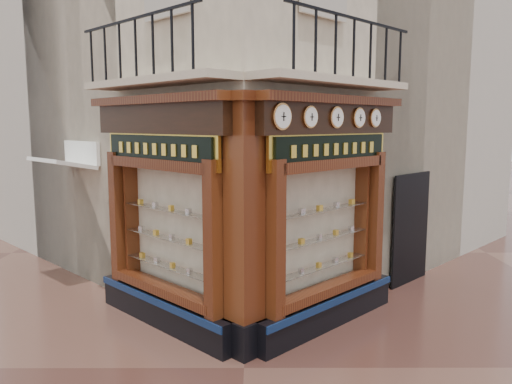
{
  "coord_description": "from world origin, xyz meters",
  "views": [
    {
      "loc": [
        0.16,
        -6.82,
        3.51
      ],
      "look_at": [
        0.18,
        2.0,
        2.31
      ],
      "focal_mm": 35.0,
      "sensor_mm": 36.0,
      "label": 1
    }
  ],
  "objects_px": {
    "clock_b": "(310,117)",
    "clock_c": "(337,117)",
    "clock_e": "(375,118)",
    "signboard_left": "(158,149)",
    "signboard_right": "(333,149)",
    "clock_a": "(282,117)",
    "awning": "(68,286)",
    "corner_pilaster": "(244,229)",
    "clock_d": "(359,118)"
  },
  "relations": [
    {
      "from": "clock_b",
      "to": "clock_c",
      "type": "relative_size",
      "value": 0.97
    },
    {
      "from": "clock_c",
      "to": "clock_e",
      "type": "distance_m",
      "value": 1.17
    },
    {
      "from": "clock_e",
      "to": "signboard_left",
      "type": "xyz_separation_m",
      "value": [
        -3.78,
        -0.7,
        -0.52
      ]
    },
    {
      "from": "clock_e",
      "to": "signboard_left",
      "type": "bearing_deg",
      "value": 145.5
    },
    {
      "from": "signboard_right",
      "to": "clock_c",
      "type": "bearing_deg",
      "value": -121.46
    },
    {
      "from": "clock_a",
      "to": "awning",
      "type": "bearing_deg",
      "value": 98.8
    },
    {
      "from": "corner_pilaster",
      "to": "clock_e",
      "type": "height_order",
      "value": "corner_pilaster"
    },
    {
      "from": "clock_b",
      "to": "clock_e",
      "type": "xyz_separation_m",
      "value": [
        1.31,
        1.31,
        0.0
      ]
    },
    {
      "from": "clock_b",
      "to": "signboard_right",
      "type": "distance_m",
      "value": 0.92
    },
    {
      "from": "corner_pilaster",
      "to": "clock_b",
      "type": "xyz_separation_m",
      "value": [
        1.01,
        0.4,
        1.67
      ]
    },
    {
      "from": "clock_b",
      "to": "signboard_right",
      "type": "bearing_deg",
      "value": 8.36
    },
    {
      "from": "signboard_right",
      "to": "awning",
      "type": "bearing_deg",
      "value": 112.71
    },
    {
      "from": "clock_b",
      "to": "clock_d",
      "type": "xyz_separation_m",
      "value": [
        0.94,
        0.94,
        0.0
      ]
    },
    {
      "from": "clock_b",
      "to": "clock_d",
      "type": "bearing_deg",
      "value": -0.0
    },
    {
      "from": "clock_d",
      "to": "clock_e",
      "type": "relative_size",
      "value": 1.04
    },
    {
      "from": "corner_pilaster",
      "to": "clock_a",
      "type": "bearing_deg",
      "value": -50.74
    },
    {
      "from": "clock_b",
      "to": "signboard_left",
      "type": "relative_size",
      "value": 0.15
    },
    {
      "from": "clock_b",
      "to": "signboard_left",
      "type": "bearing_deg",
      "value": 121.12
    },
    {
      "from": "clock_c",
      "to": "awning",
      "type": "bearing_deg",
      "value": 111.69
    },
    {
      "from": "clock_d",
      "to": "clock_e",
      "type": "distance_m",
      "value": 0.52
    },
    {
      "from": "corner_pilaster",
      "to": "signboard_right",
      "type": "relative_size",
      "value": 1.76
    },
    {
      "from": "awning",
      "to": "signboard_right",
      "type": "distance_m",
      "value": 6.6
    },
    {
      "from": "signboard_left",
      "to": "clock_d",
      "type": "bearing_deg",
      "value": -129.41
    },
    {
      "from": "signboard_left",
      "to": "signboard_right",
      "type": "relative_size",
      "value": 0.99
    },
    {
      "from": "corner_pilaster",
      "to": "signboard_right",
      "type": "distance_m",
      "value": 2.12
    },
    {
      "from": "corner_pilaster",
      "to": "clock_d",
      "type": "bearing_deg",
      "value": -10.37
    },
    {
      "from": "clock_c",
      "to": "clock_d",
      "type": "distance_m",
      "value": 0.65
    },
    {
      "from": "clock_e",
      "to": "signboard_right",
      "type": "bearing_deg",
      "value": 174.27
    },
    {
      "from": "clock_c",
      "to": "signboard_right",
      "type": "height_order",
      "value": "clock_c"
    },
    {
      "from": "awning",
      "to": "signboard_left",
      "type": "bearing_deg",
      "value": -176.83
    },
    {
      "from": "clock_b",
      "to": "corner_pilaster",
      "type": "bearing_deg",
      "value": 156.84
    },
    {
      "from": "awning",
      "to": "clock_b",
      "type": "bearing_deg",
      "value": -164.73
    },
    {
      "from": "clock_d",
      "to": "signboard_left",
      "type": "relative_size",
      "value": 0.16
    },
    {
      "from": "clock_d",
      "to": "clock_c",
      "type": "bearing_deg",
      "value": 180.0
    },
    {
      "from": "clock_e",
      "to": "signboard_left",
      "type": "distance_m",
      "value": 3.88
    },
    {
      "from": "awning",
      "to": "signboard_right",
      "type": "bearing_deg",
      "value": -157.29
    },
    {
      "from": "signboard_right",
      "to": "signboard_left",
      "type": "bearing_deg",
      "value": 135.0
    },
    {
      "from": "clock_b",
      "to": "clock_e",
      "type": "distance_m",
      "value": 1.85
    },
    {
      "from": "clock_c",
      "to": "clock_e",
      "type": "height_order",
      "value": "clock_c"
    },
    {
      "from": "corner_pilaster",
      "to": "clock_e",
      "type": "relative_size",
      "value": 11.92
    },
    {
      "from": "clock_a",
      "to": "signboard_left",
      "type": "relative_size",
      "value": 0.18
    },
    {
      "from": "signboard_left",
      "to": "clock_e",
      "type": "bearing_deg",
      "value": -124.5
    },
    {
      "from": "clock_d",
      "to": "clock_e",
      "type": "height_order",
      "value": "clock_d"
    },
    {
      "from": "corner_pilaster",
      "to": "clock_c",
      "type": "height_order",
      "value": "corner_pilaster"
    },
    {
      "from": "clock_a",
      "to": "clock_b",
      "type": "bearing_deg",
      "value": -0.0
    },
    {
      "from": "corner_pilaster",
      "to": "awning",
      "type": "distance_m",
      "value": 5.44
    },
    {
      "from": "corner_pilaster",
      "to": "clock_b",
      "type": "distance_m",
      "value": 1.99
    },
    {
      "from": "corner_pilaster",
      "to": "clock_a",
      "type": "distance_m",
      "value": 1.76
    },
    {
      "from": "clock_c",
      "to": "clock_e",
      "type": "bearing_deg",
      "value": 0.0
    },
    {
      "from": "clock_a",
      "to": "clock_d",
      "type": "bearing_deg",
      "value": -0.0
    }
  ]
}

